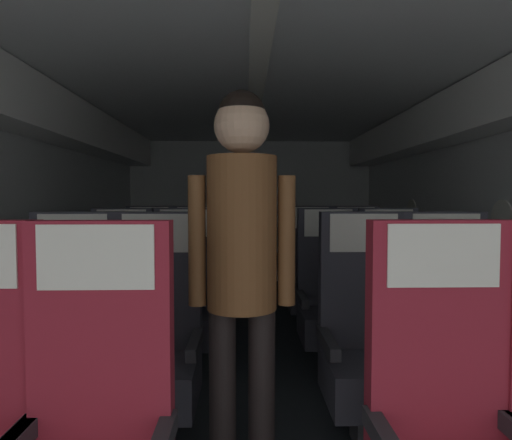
{
  "coord_description": "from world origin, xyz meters",
  "views": [
    {
      "loc": [
        -0.09,
        0.31,
        1.22
      ],
      "look_at": [
        0.01,
        4.23,
        1.04
      ],
      "focal_mm": 31.01,
      "sensor_mm": 36.0,
      "label": 1
    }
  ],
  "objects_px": {
    "seat_c_right_aisle": "(391,302)",
    "flight_attendant": "(242,249)",
    "seat_c_left_window": "(119,303)",
    "seat_d_right_window": "(311,279)",
    "seat_d_left_window": "(148,280)",
    "seat_b_right_window": "(367,345)",
    "seat_b_left_window": "(69,347)",
    "seat_c_right_window": "(330,302)",
    "seat_d_left_aisle": "(196,279)",
    "seat_b_right_aisle": "(451,345)",
    "seat_d_right_aisle": "(357,278)",
    "seat_c_left_aisle": "(184,303)",
    "seat_b_left_aisle": "(155,347)"
  },
  "relations": [
    {
      "from": "seat_c_right_aisle",
      "to": "flight_attendant",
      "type": "bearing_deg",
      "value": -128.0
    },
    {
      "from": "seat_c_left_window",
      "to": "seat_d_right_window",
      "type": "height_order",
      "value": "same"
    },
    {
      "from": "seat_d_left_window",
      "to": "flight_attendant",
      "type": "bearing_deg",
      "value": -69.13
    },
    {
      "from": "seat_b_right_window",
      "to": "seat_b_left_window",
      "type": "bearing_deg",
      "value": 179.52
    },
    {
      "from": "seat_b_right_window",
      "to": "seat_c_left_window",
      "type": "height_order",
      "value": "same"
    },
    {
      "from": "seat_b_right_window",
      "to": "seat_c_right_window",
      "type": "bearing_deg",
      "value": 90.21
    },
    {
      "from": "seat_d_left_aisle",
      "to": "seat_c_right_window",
      "type": "bearing_deg",
      "value": -40.7
    },
    {
      "from": "seat_c_right_window",
      "to": "seat_d_right_window",
      "type": "relative_size",
      "value": 1.0
    },
    {
      "from": "seat_b_right_aisle",
      "to": "seat_d_right_aisle",
      "type": "height_order",
      "value": "same"
    },
    {
      "from": "seat_b_left_window",
      "to": "seat_c_left_aisle",
      "type": "bearing_deg",
      "value": 64.27
    },
    {
      "from": "seat_b_right_aisle",
      "to": "seat_b_right_window",
      "type": "xyz_separation_m",
      "value": [
        -0.43,
        0.0,
        0.0
      ]
    },
    {
      "from": "seat_b_right_aisle",
      "to": "seat_d_right_aisle",
      "type": "xyz_separation_m",
      "value": [
        0.0,
        1.89,
        0.0
      ]
    },
    {
      "from": "seat_c_right_window",
      "to": "seat_d_left_window",
      "type": "height_order",
      "value": "same"
    },
    {
      "from": "seat_b_right_window",
      "to": "seat_d_left_aisle",
      "type": "bearing_deg",
      "value": 119.81
    },
    {
      "from": "seat_d_left_aisle",
      "to": "seat_b_right_window",
      "type": "bearing_deg",
      "value": -60.19
    },
    {
      "from": "seat_b_left_window",
      "to": "seat_c_left_aisle",
      "type": "distance_m",
      "value": 1.04
    },
    {
      "from": "seat_b_right_aisle",
      "to": "seat_d_left_window",
      "type": "height_order",
      "value": "same"
    },
    {
      "from": "seat_b_right_aisle",
      "to": "seat_d_right_window",
      "type": "relative_size",
      "value": 1.0
    },
    {
      "from": "seat_d_right_aisle",
      "to": "flight_attendant",
      "type": "xyz_separation_m",
      "value": [
        -1.07,
        -2.32,
        0.55
      ]
    },
    {
      "from": "seat_d_left_aisle",
      "to": "seat_d_right_aisle",
      "type": "height_order",
      "value": "same"
    },
    {
      "from": "seat_c_left_aisle",
      "to": "seat_b_left_window",
      "type": "bearing_deg",
      "value": -115.73
    },
    {
      "from": "flight_attendant",
      "to": "seat_d_right_aisle",
      "type": "bearing_deg",
      "value": 43.63
    },
    {
      "from": "seat_d_left_window",
      "to": "seat_d_left_aisle",
      "type": "distance_m",
      "value": 0.44
    },
    {
      "from": "seat_d_right_aisle",
      "to": "seat_d_right_window",
      "type": "bearing_deg",
      "value": -178.59
    },
    {
      "from": "seat_c_left_window",
      "to": "seat_d_left_aisle",
      "type": "relative_size",
      "value": 1.0
    },
    {
      "from": "seat_c_left_window",
      "to": "seat_b_left_window",
      "type": "bearing_deg",
      "value": -89.39
    },
    {
      "from": "seat_c_left_window",
      "to": "flight_attendant",
      "type": "height_order",
      "value": "flight_attendant"
    },
    {
      "from": "seat_c_right_window",
      "to": "seat_b_left_window",
      "type": "bearing_deg",
      "value": -147.95
    },
    {
      "from": "seat_b_left_window",
      "to": "seat_d_left_aisle",
      "type": "height_order",
      "value": "same"
    },
    {
      "from": "seat_c_left_aisle",
      "to": "seat_d_left_aisle",
      "type": "distance_m",
      "value": 0.93
    },
    {
      "from": "seat_d_left_aisle",
      "to": "seat_d_left_window",
      "type": "bearing_deg",
      "value": -179.3
    },
    {
      "from": "seat_d_right_aisle",
      "to": "seat_d_right_window",
      "type": "relative_size",
      "value": 1.0
    },
    {
      "from": "seat_c_right_window",
      "to": "flight_attendant",
      "type": "distance_m",
      "value": 1.63
    },
    {
      "from": "seat_c_right_window",
      "to": "flight_attendant",
      "type": "relative_size",
      "value": 0.7
    },
    {
      "from": "flight_attendant",
      "to": "seat_c_right_window",
      "type": "bearing_deg",
      "value": 44.08
    },
    {
      "from": "seat_d_left_window",
      "to": "flight_attendant",
      "type": "relative_size",
      "value": 0.7
    },
    {
      "from": "seat_b_left_window",
      "to": "seat_c_left_aisle",
      "type": "height_order",
      "value": "same"
    },
    {
      "from": "seat_b_left_aisle",
      "to": "flight_attendant",
      "type": "height_order",
      "value": "flight_attendant"
    },
    {
      "from": "seat_c_left_window",
      "to": "seat_d_right_aisle",
      "type": "relative_size",
      "value": 1.0
    },
    {
      "from": "seat_b_left_aisle",
      "to": "seat_b_right_window",
      "type": "bearing_deg",
      "value": -0.32
    },
    {
      "from": "seat_c_left_window",
      "to": "flight_attendant",
      "type": "relative_size",
      "value": 0.7
    },
    {
      "from": "seat_d_left_window",
      "to": "seat_b_right_aisle",
      "type": "bearing_deg",
      "value": -43.91
    },
    {
      "from": "seat_c_right_aisle",
      "to": "seat_d_left_aisle",
      "type": "bearing_deg",
      "value": 148.04
    },
    {
      "from": "seat_c_left_window",
      "to": "seat_c_right_aisle",
      "type": "height_order",
      "value": "same"
    },
    {
      "from": "seat_d_left_aisle",
      "to": "seat_b_left_window",
      "type": "bearing_deg",
      "value": -103.1
    },
    {
      "from": "seat_c_right_aisle",
      "to": "seat_d_left_window",
      "type": "xyz_separation_m",
      "value": [
        -1.96,
        0.94,
        0.0
      ]
    },
    {
      "from": "seat_c_left_aisle",
      "to": "seat_d_right_window",
      "type": "bearing_deg",
      "value": 41.19
    },
    {
      "from": "seat_c_right_window",
      "to": "seat_d_right_aisle",
      "type": "distance_m",
      "value": 1.03
    },
    {
      "from": "seat_c_left_aisle",
      "to": "flight_attendant",
      "type": "bearing_deg",
      "value": -72.82
    },
    {
      "from": "seat_b_left_window",
      "to": "flight_attendant",
      "type": "height_order",
      "value": "flight_attendant"
    }
  ]
}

